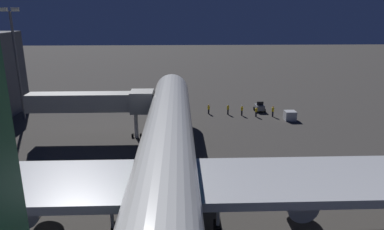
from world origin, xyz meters
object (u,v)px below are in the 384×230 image
(airliner_at_gate, at_px, (165,172))
(ground_crew_marshaller_fwd, at_px, (256,111))
(traffic_cone_nose_port, at_px, (185,116))
(apron_floodlight_mast, at_px, (16,57))
(ground_crew_under_port_wing, at_px, (209,109))
(pushback_tug, at_px, (260,107))
(ground_crew_by_belt_loader, at_px, (242,110))
(ground_crew_by_tug, at_px, (228,109))
(baggage_container_near_belt, at_px, (290,116))
(ground_crew_near_nose_gear, at_px, (273,111))
(traffic_cone_nose_starboard, at_px, (160,117))
(jet_bridge, at_px, (102,102))

(airliner_at_gate, bearing_deg, ground_crew_marshaller_fwd, -114.33)
(airliner_at_gate, relative_size, traffic_cone_nose_port, 119.24)
(apron_floodlight_mast, height_order, ground_crew_under_port_wing, apron_floodlight_mast)
(pushback_tug, relative_size, ground_crew_by_belt_loader, 1.20)
(ground_crew_by_tug, bearing_deg, apron_floodlight_mast, 1.90)
(apron_floodlight_mast, xyz_separation_m, ground_crew_by_tug, (-35.39, -1.18, -9.57))
(pushback_tug, height_order, ground_crew_by_tug, pushback_tug)
(baggage_container_near_belt, distance_m, ground_crew_near_nose_gear, 3.20)
(ground_crew_under_port_wing, bearing_deg, ground_crew_marshaller_fwd, 165.48)
(ground_crew_marshaller_fwd, bearing_deg, ground_crew_by_belt_loader, -19.12)
(baggage_container_near_belt, distance_m, traffic_cone_nose_starboard, 22.26)
(jet_bridge, distance_m, traffic_cone_nose_port, 16.14)
(airliner_at_gate, distance_m, ground_crew_near_nose_gear, 37.05)
(ground_crew_marshaller_fwd, distance_m, ground_crew_by_tug, 5.00)
(ground_crew_under_port_wing, relative_size, traffic_cone_nose_starboard, 3.21)
(ground_crew_by_tug, bearing_deg, ground_crew_by_belt_loader, 161.94)
(apron_floodlight_mast, xyz_separation_m, ground_crew_by_belt_loader, (-37.76, -0.40, -9.58))
(jet_bridge, bearing_deg, traffic_cone_nose_starboard, -128.89)
(ground_crew_near_nose_gear, relative_size, ground_crew_by_tug, 1.01)
(ground_crew_marshaller_fwd, height_order, traffic_cone_nose_starboard, ground_crew_marshaller_fwd)
(baggage_container_near_belt, relative_size, ground_crew_near_nose_gear, 0.96)
(airliner_at_gate, bearing_deg, traffic_cone_nose_starboard, -86.08)
(airliner_at_gate, height_order, ground_crew_marshaller_fwd, airliner_at_gate)
(pushback_tug, distance_m, traffic_cone_nose_starboard, 18.56)
(ground_crew_by_belt_loader, bearing_deg, ground_crew_under_port_wing, -12.58)
(pushback_tug, relative_size, ground_crew_marshaller_fwd, 1.27)
(ground_crew_by_belt_loader, distance_m, ground_crew_marshaller_fwd, 2.51)
(traffic_cone_nose_starboard, bearing_deg, ground_crew_by_tug, -171.15)
(ground_crew_marshaller_fwd, bearing_deg, ground_crew_by_tug, -18.59)
(jet_bridge, xyz_separation_m, ground_crew_by_tug, (-19.72, -11.34, -4.37))
(ground_crew_near_nose_gear, bearing_deg, traffic_cone_nose_starboard, 0.75)
(ground_crew_under_port_wing, bearing_deg, apron_floodlight_mast, 3.04)
(pushback_tug, bearing_deg, ground_crew_by_tug, 16.06)
(jet_bridge, bearing_deg, traffic_cone_nose_port, -141.83)
(ground_crew_by_belt_loader, relative_size, traffic_cone_nose_port, 3.41)
(jet_bridge, relative_size, pushback_tug, 7.86)
(jet_bridge, bearing_deg, apron_floodlight_mast, -32.97)
(airliner_at_gate, distance_m, pushback_tug, 39.40)
(jet_bridge, relative_size, apron_floodlight_mast, 0.97)
(apron_floodlight_mast, xyz_separation_m, ground_crew_near_nose_gear, (-43.07, 0.45, -9.56))
(airliner_at_gate, xyz_separation_m, pushback_tug, (-16.00, -35.72, -4.54))
(apron_floodlight_mast, distance_m, baggage_container_near_belt, 46.60)
(ground_crew_by_tug, bearing_deg, ground_crew_near_nose_gear, 168.04)
(ground_crew_marshaller_fwd, bearing_deg, pushback_tug, -112.16)
(baggage_container_near_belt, height_order, ground_crew_near_nose_gear, ground_crew_near_nose_gear)
(jet_bridge, relative_size, ground_crew_marshaller_fwd, 9.97)
(airliner_at_gate, relative_size, apron_floodlight_mast, 3.58)
(baggage_container_near_belt, height_order, ground_crew_under_port_wing, ground_crew_under_port_wing)
(apron_floodlight_mast, bearing_deg, baggage_container_near_belt, 176.79)
(ground_crew_under_port_wing, xyz_separation_m, traffic_cone_nose_port, (4.27, 2.40, -0.69))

